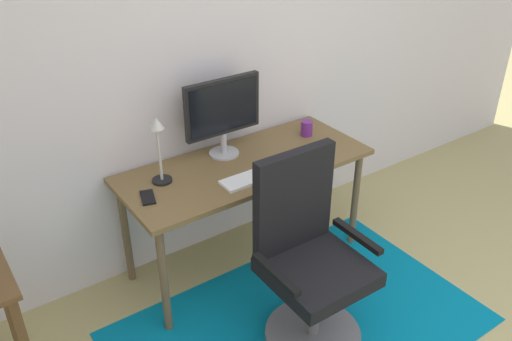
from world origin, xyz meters
TOP-DOWN VIEW (x-y plane):
  - wall_back at (0.00, 2.20)m, footprint 6.00×0.10m
  - area_rug at (-0.23, 1.16)m, footprint 1.95×1.23m
  - desk at (-0.14, 1.82)m, footprint 1.48×0.62m
  - monitor at (-0.19, 1.99)m, footprint 0.48×0.18m
  - keyboard at (-0.18, 1.65)m, footprint 0.43×0.13m
  - computer_mouse at (0.10, 1.65)m, footprint 0.06×0.10m
  - coffee_cup at (0.38, 1.91)m, footprint 0.08×0.08m
  - cell_phone at (-0.77, 1.80)m, footprint 0.11×0.15m
  - desk_lamp at (-0.63, 1.91)m, footprint 0.11×0.11m
  - office_chair at (-0.23, 1.13)m, footprint 0.56×0.51m

SIDE VIEW (x-z plane):
  - area_rug at x=-0.23m, z-range 0.00..0.01m
  - office_chair at x=-0.23m, z-range -0.09..0.96m
  - desk at x=-0.14m, z-range 0.28..0.99m
  - cell_phone at x=-0.77m, z-range 0.71..0.72m
  - keyboard at x=-0.18m, z-range 0.71..0.72m
  - computer_mouse at x=0.10m, z-range 0.71..0.74m
  - coffee_cup at x=0.38m, z-range 0.71..0.80m
  - desk_lamp at x=-0.63m, z-range 0.75..1.13m
  - monitor at x=-0.19m, z-range 0.75..1.23m
  - wall_back at x=0.00m, z-range 0.00..2.60m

